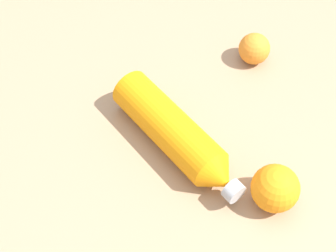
{
  "coord_description": "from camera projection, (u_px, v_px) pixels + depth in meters",
  "views": [
    {
      "loc": [
        0.41,
        0.32,
        0.73
      ],
      "look_at": [
        0.05,
        -0.05,
        0.04
      ],
      "focal_mm": 52.66,
      "sensor_mm": 36.0,
      "label": 1
    }
  ],
  "objects": [
    {
      "name": "orange_2",
      "position": [
        275.0,
        188.0,
        0.79
      ],
      "size": [
        0.08,
        0.08,
        0.08
      ],
      "primitive_type": "sphere",
      "color": "orange",
      "rests_on": "ground_plane"
    },
    {
      "name": "water_bottle",
      "position": [
        176.0,
        134.0,
        0.86
      ],
      "size": [
        0.1,
        0.3,
        0.08
      ],
      "rotation": [
        0.0,
        0.0,
        1.47
      ],
      "color": "orange",
      "rests_on": "ground_plane"
    },
    {
      "name": "orange_1",
      "position": [
        254.0,
        49.0,
        0.99
      ],
      "size": [
        0.06,
        0.06,
        0.06
      ],
      "primitive_type": "sphere",
      "color": "orange",
      "rests_on": "ground_plane"
    },
    {
      "name": "ground_plane",
      "position": [
        205.0,
        137.0,
        0.9
      ],
      "size": [
        2.4,
        2.4,
        0.0
      ],
      "primitive_type": "plane",
      "color": "#9E7F60"
    }
  ]
}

